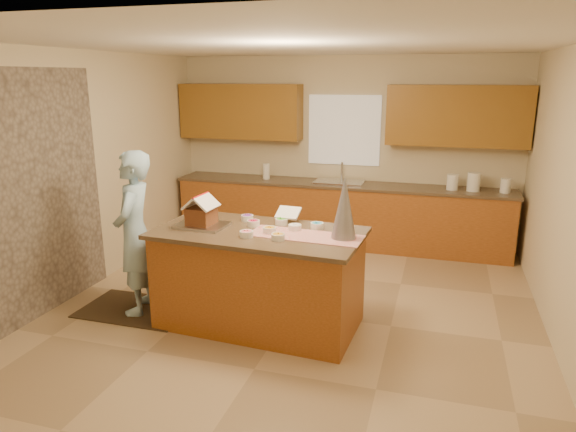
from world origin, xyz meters
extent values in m
plane|color=tan|center=(0.00, 0.00, 0.00)|extent=(5.50, 5.50, 0.00)
plane|color=silver|center=(0.00, 0.00, 2.70)|extent=(5.50, 5.50, 0.00)
plane|color=beige|center=(0.00, 2.75, 1.35)|extent=(5.50, 5.50, 0.00)
plane|color=beige|center=(0.00, -2.75, 1.35)|extent=(5.50, 5.50, 0.00)
plane|color=beige|center=(-2.50, 0.00, 1.35)|extent=(5.50, 5.50, 0.00)
plane|color=beige|center=(2.50, 0.00, 1.35)|extent=(5.50, 5.50, 0.00)
plane|color=gray|center=(-2.48, -0.80, 1.25)|extent=(0.00, 2.50, 2.50)
cube|color=white|center=(0.00, 2.72, 1.65)|extent=(1.05, 0.03, 1.00)
cube|color=#9E5520|center=(0.00, 2.45, 0.44)|extent=(4.80, 0.60, 0.88)
cube|color=brown|center=(0.00, 2.45, 0.90)|extent=(4.85, 0.63, 0.04)
cube|color=brown|center=(-1.55, 2.57, 1.90)|extent=(1.85, 0.35, 0.80)
cube|color=brown|center=(1.55, 2.57, 1.90)|extent=(1.85, 0.35, 0.80)
cube|color=silver|center=(0.00, 2.45, 0.89)|extent=(0.70, 0.45, 0.12)
cylinder|color=silver|center=(0.00, 2.63, 1.06)|extent=(0.03, 0.03, 0.28)
cube|color=#9E5520|center=(-0.24, -0.32, 0.47)|extent=(1.96, 1.07, 0.93)
cube|color=brown|center=(-0.24, -0.32, 0.95)|extent=(2.05, 1.16, 0.04)
cube|color=#A7110B|center=(0.23, -0.35, 0.98)|extent=(1.08, 0.45, 0.01)
cube|color=silver|center=(-0.83, -0.34, 0.99)|extent=(0.51, 0.39, 0.03)
cube|color=white|center=(-0.06, 0.07, 1.07)|extent=(0.24, 0.20, 0.10)
cone|color=silver|center=(0.59, -0.32, 1.27)|extent=(0.25, 0.25, 0.58)
cube|color=black|center=(-1.61, -0.39, 0.01)|extent=(1.15, 0.75, 0.01)
imported|color=#9FC8E2|center=(-1.56, -0.39, 0.86)|extent=(0.55, 0.70, 1.69)
cylinder|color=white|center=(1.56, 2.45, 1.02)|extent=(0.15, 0.15, 0.21)
cylinder|color=white|center=(1.83, 2.45, 1.04)|extent=(0.17, 0.17, 0.25)
cylinder|color=white|center=(2.23, 2.45, 1.02)|extent=(0.13, 0.13, 0.19)
cylinder|color=white|center=(-1.11, 2.45, 1.03)|extent=(0.10, 0.10, 0.23)
cube|color=brown|center=(-0.83, -0.34, 1.09)|extent=(0.25, 0.27, 0.17)
cube|color=white|center=(-0.90, -0.33, 1.23)|extent=(0.17, 0.31, 0.13)
cube|color=white|center=(-0.76, -0.34, 1.23)|extent=(0.17, 0.31, 0.13)
cylinder|color=red|center=(-0.83, -0.34, 1.29)|extent=(0.04, 0.30, 0.02)
cylinder|color=#3295BC|center=(0.28, -0.08, 1.00)|extent=(0.13, 0.13, 0.06)
cylinder|color=#C92350|center=(-0.35, -0.18, 1.00)|extent=(0.13, 0.13, 0.06)
cylinder|color=#419722|center=(-0.10, -0.03, 1.00)|extent=(0.13, 0.13, 0.06)
cylinder|color=purple|center=(-0.47, -0.01, 1.00)|extent=(0.13, 0.13, 0.06)
cylinder|color=white|center=(0.09, -0.20, 1.00)|extent=(0.13, 0.13, 0.06)
cylinder|color=pink|center=(-0.28, -0.54, 1.00)|extent=(0.13, 0.13, 0.06)
cylinder|color=gold|center=(-0.11, -0.36, 1.00)|extent=(0.13, 0.13, 0.06)
cylinder|color=gold|center=(0.03, -0.54, 1.00)|extent=(0.13, 0.13, 0.06)
camera|label=1|loc=(1.40, -4.83, 2.41)|focal=32.49mm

